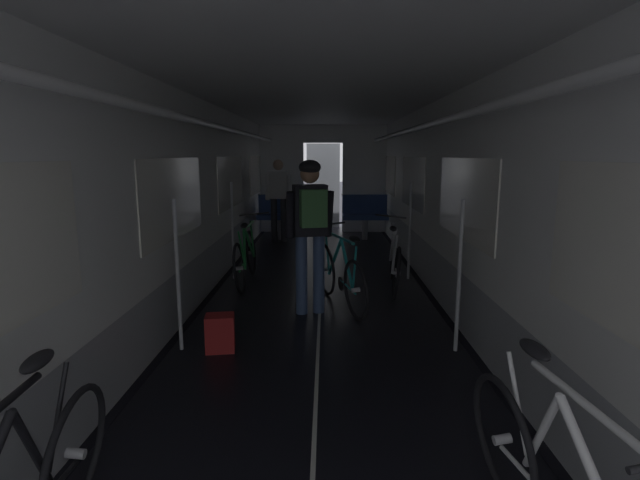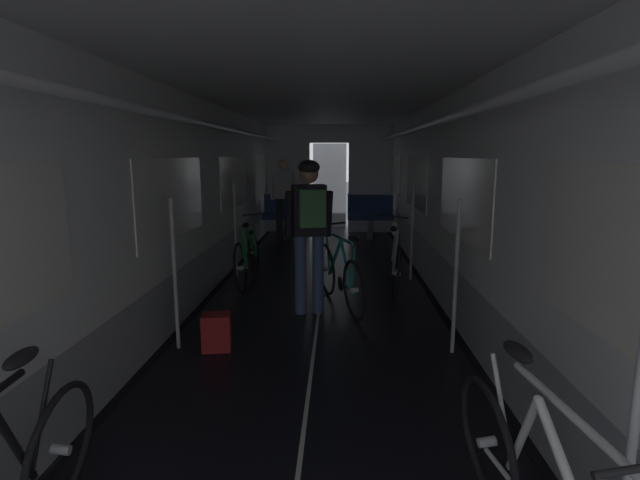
# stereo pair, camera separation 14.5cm
# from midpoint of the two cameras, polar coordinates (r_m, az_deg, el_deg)

# --- Properties ---
(train_car_shell) EXTENTS (3.14, 12.34, 2.57)m
(train_car_shell) POSITION_cam_midpoint_polar(r_m,az_deg,el_deg) (5.70, -0.74, 9.23)
(train_car_shell) COLOR black
(train_car_shell) RESTS_ON ground
(bench_seat_far_left) EXTENTS (0.98, 0.51, 0.95)m
(bench_seat_far_left) POSITION_cam_midpoint_polar(r_m,az_deg,el_deg) (10.30, -5.12, 3.28)
(bench_seat_far_left) COLOR gray
(bench_seat_far_left) RESTS_ON ground
(bench_seat_far_right) EXTENTS (0.98, 0.51, 0.95)m
(bench_seat_far_right) POSITION_cam_midpoint_polar(r_m,az_deg,el_deg) (10.27, 4.93, 3.27)
(bench_seat_far_right) COLOR gray
(bench_seat_far_right) RESTS_ON ground
(bicycle_green) EXTENTS (0.44, 1.69, 0.95)m
(bicycle_green) POSITION_cam_midpoint_polar(r_m,az_deg,el_deg) (6.79, -9.40, -1.95)
(bicycle_green) COLOR black
(bicycle_green) RESTS_ON ground
(bicycle_silver) EXTENTS (0.44, 1.69, 0.95)m
(bicycle_silver) POSITION_cam_midpoint_polar(r_m,az_deg,el_deg) (6.51, 8.22, -2.44)
(bicycle_silver) COLOR black
(bicycle_silver) RESTS_ON ground
(person_cyclist_aisle) EXTENTS (0.56, 0.45, 1.73)m
(person_cyclist_aisle) POSITION_cam_midpoint_polar(r_m,az_deg,el_deg) (5.30, -1.93, 2.36)
(person_cyclist_aisle) COLOR #384C75
(person_cyclist_aisle) RESTS_ON ground
(bicycle_teal_in_aisle) EXTENTS (0.65, 1.62, 0.94)m
(bicycle_teal_in_aisle) POSITION_cam_midpoint_polar(r_m,az_deg,el_deg) (5.69, 1.64, -4.16)
(bicycle_teal_in_aisle) COLOR black
(bicycle_teal_in_aisle) RESTS_ON ground
(person_standing_near_bench) EXTENTS (0.53, 0.23, 1.69)m
(person_standing_near_bench) POSITION_cam_midpoint_polar(r_m,az_deg,el_deg) (9.89, -5.36, 5.37)
(person_standing_near_bench) COLOR #2D2D33
(person_standing_near_bench) RESTS_ON ground
(backpack_on_floor) EXTENTS (0.29, 0.24, 0.34)m
(backpack_on_floor) POSITION_cam_midpoint_polar(r_m,az_deg,el_deg) (4.60, -12.68, -10.72)
(backpack_on_floor) COLOR maroon
(backpack_on_floor) RESTS_ON ground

